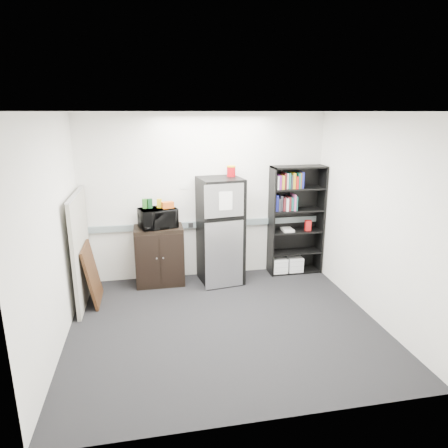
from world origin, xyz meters
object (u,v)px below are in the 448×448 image
bookshelf (295,218)px  cubicle_partition (81,249)px  cabinet (160,256)px  microwave (158,218)px  refrigerator (220,231)px

bookshelf → cubicle_partition: bookshelf is taller
cubicle_partition → cabinet: (1.12, 0.42, -0.34)m
cabinet → microwave: microwave is taller
cabinet → refrigerator: size_ratio=0.56×
refrigerator → cabinet: bearing=167.4°
bookshelf → microwave: 2.30m
cubicle_partition → microwave: 1.22m
bookshelf → cubicle_partition: (-3.41, -0.49, -0.16)m
bookshelf → cabinet: (-2.29, -0.07, -0.50)m
refrigerator → microwave: bearing=168.3°
cabinet → bookshelf: bearing=1.6°
refrigerator → bookshelf: bearing=-1.6°
cabinet → microwave: size_ratio=1.72×
bookshelf → cubicle_partition: size_ratio=1.14×
cubicle_partition → microwave: bearing=20.0°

